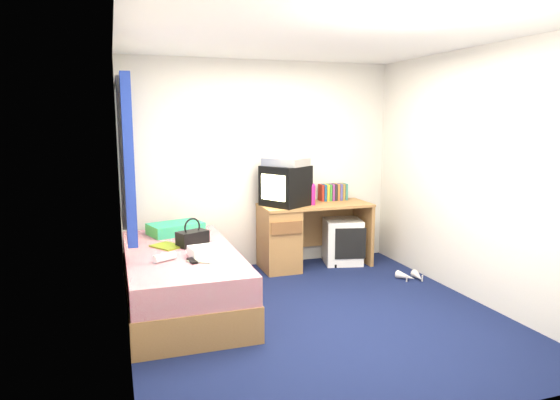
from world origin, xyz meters
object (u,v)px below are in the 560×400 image
object	(u,v)px
pink_water_bottle	(312,195)
white_heels	(412,276)
picture_frame	(345,194)
handbag	(193,238)
colour_swatch_fan	(200,262)
remote_control	(192,261)
desk	(293,234)
towel	(205,251)
water_bottle	(165,257)
pillow	(176,228)
bed	(182,279)
storage_cube	(342,241)
aerosol_can	(307,196)
magazine	(167,246)
vcr	(286,162)
crt_tv	(285,186)

from	to	relation	value
pink_water_bottle	white_heels	size ratio (longest dim) A/B	0.79
picture_frame	handbag	xyz separation A→B (m)	(-2.03, -0.88, -0.20)
colour_swatch_fan	remote_control	distance (m)	0.07
desk	colour_swatch_fan	world-z (taller)	desk
towel	water_bottle	xyz separation A→B (m)	(-0.35, -0.05, -0.01)
white_heels	picture_frame	bearing A→B (deg)	106.89
pink_water_bottle	white_heels	distance (m)	1.42
pillow	water_bottle	size ratio (longest dim) A/B	2.66
bed	white_heels	size ratio (longest dim) A/B	7.10
storage_cube	aerosol_can	xyz separation A→B (m)	(-0.45, 0.03, 0.57)
aerosol_can	white_heels	bearing A→B (deg)	-44.76
storage_cube	magazine	world-z (taller)	magazine
desk	pink_water_bottle	xyz separation A→B (m)	(0.22, -0.06, 0.46)
bed	colour_swatch_fan	bearing A→B (deg)	-77.53
vcr	picture_frame	size ratio (longest dim) A/B	3.31
pink_water_bottle	towel	distance (m)	1.79
bed	water_bottle	bearing A→B (deg)	-119.51
pillow	water_bottle	xyz separation A→B (m)	(-0.21, -1.01, -0.02)
bed	aerosol_can	world-z (taller)	aerosol_can
crt_tv	picture_frame	bearing A→B (deg)	71.82
pillow	remote_control	world-z (taller)	pillow
remote_control	magazine	bearing A→B (deg)	94.37
towel	white_heels	world-z (taller)	towel
crt_tv	vcr	size ratio (longest dim) A/B	1.32
crt_tv	vcr	bearing A→B (deg)	90.00
vcr	colour_swatch_fan	world-z (taller)	vcr
remote_control	crt_tv	bearing A→B (deg)	34.63
desk	towel	size ratio (longest dim) A/B	4.91
crt_tv	remote_control	size ratio (longest dim) A/B	3.82
picture_frame	water_bottle	xyz separation A→B (m)	(-2.33, -1.34, -0.24)
white_heels	storage_cube	bearing A→B (deg)	117.03
pillow	storage_cube	xyz separation A→B (m)	(2.00, 0.14, -0.33)
water_bottle	magazine	bearing A→B (deg)	81.79
storage_cube	white_heels	world-z (taller)	storage_cube
pink_water_bottle	desk	bearing A→B (deg)	163.33
magazine	picture_frame	bearing A→B (deg)	20.66
pillow	vcr	xyz separation A→B (m)	(1.27, 0.15, 0.65)
picture_frame	storage_cube	bearing A→B (deg)	-104.97
desk	towel	bearing A→B (deg)	-137.98
pink_water_bottle	towel	bearing A→B (deg)	-144.23
aerosol_can	water_bottle	distance (m)	2.14
towel	colour_swatch_fan	size ratio (longest dim) A/B	1.20
storage_cube	picture_frame	distance (m)	0.59
magazine	remote_control	size ratio (longest dim) A/B	1.75
magazine	colour_swatch_fan	size ratio (longest dim) A/B	1.27
bed	white_heels	xyz separation A→B (m)	(2.47, -0.02, -0.23)
remote_control	handbag	bearing A→B (deg)	70.86
bed	magazine	distance (m)	0.35
picture_frame	water_bottle	bearing A→B (deg)	-133.51
bed	pillow	world-z (taller)	pillow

